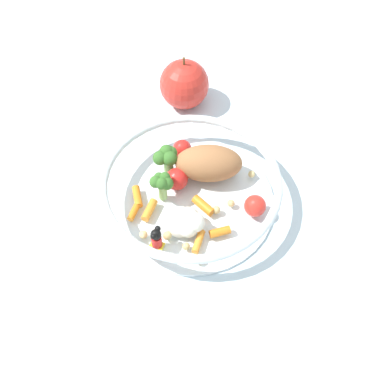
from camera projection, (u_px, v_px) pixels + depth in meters
The scene contains 3 objects.
ground_plane at pixel (184, 204), 0.67m from camera, with size 2.40×2.40×0.00m, color silver.
food_container at pixel (193, 188), 0.65m from camera, with size 0.24×0.24×0.06m.
loose_apple at pixel (184, 84), 0.75m from camera, with size 0.08×0.08×0.09m.
Camera 1 is at (0.14, 0.35, 0.55)m, focal length 44.65 mm.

